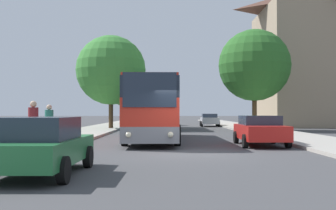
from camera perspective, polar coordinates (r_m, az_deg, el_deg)
ground_plane at (r=15.07m, az=2.63°, el=-7.08°), size 300.00×300.00×0.00m
sidewalk_left at (r=16.30m, az=-22.93°, el=-6.28°), size 4.00×120.00×0.15m
building_right_background at (r=48.60m, az=23.04°, el=7.01°), size 16.50×11.52×16.66m
bus_front at (r=21.99m, az=-2.36°, el=-0.63°), size 2.91×11.71×3.26m
bus_middle at (r=37.12m, az=-1.05°, el=-0.66°), size 2.79×10.56×3.44m
parked_car_left_curb at (r=10.46m, az=-18.43°, el=-5.52°), size 2.17×4.18×1.46m
parked_car_right_near at (r=19.16m, az=13.08°, el=-3.51°), size 2.15×4.25×1.42m
parked_car_right_far at (r=43.88m, az=5.91°, el=-2.13°), size 2.11×4.23×1.41m
pedestrian_waiting_near at (r=17.56m, az=-17.01°, el=-2.78°), size 0.36×0.36×1.76m
pedestrian_walking_back at (r=15.14m, az=-19.11°, el=-2.87°), size 0.36×0.36×1.85m
tree_left_near at (r=49.12m, az=-6.29°, el=2.74°), size 5.02×5.02×7.20m
tree_left_far at (r=36.13m, az=-8.40°, el=5.02°), size 6.30×6.30×8.40m
tree_right_near at (r=34.83m, az=12.29°, el=5.64°), size 6.17×6.17×8.57m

